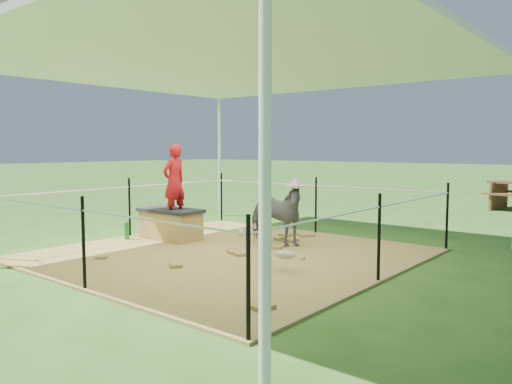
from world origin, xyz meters
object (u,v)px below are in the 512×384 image
Objects in this scene: green_bottle at (127,231)px; pony at (275,215)px; straw_bale at (171,226)px; woman at (174,175)px; foal at (285,253)px.

pony is (2.13, 1.14, 0.32)m from green_bottle.
woman reaches higher than straw_bale.
woman is at bearing 0.00° from straw_bale.
foal is (1.08, -1.22, -0.24)m from pony.
green_bottle is 3.21m from foal.
straw_bale and foal have the same top height.
foal is at bearing 76.76° from woman.
pony is at bearing 115.22° from foal.
pony is (1.48, 0.69, -0.58)m from woman.
green_bottle is (-0.65, -0.45, -0.90)m from woman.
pony is 1.37× the size of foal.
foal is (2.56, -0.52, -0.81)m from woman.
straw_bale is at bearing -91.64° from woman.
green_bottle is 0.35× the size of foal.
foal is (3.21, -0.07, 0.08)m from green_bottle.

